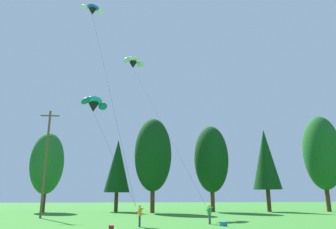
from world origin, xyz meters
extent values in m
cylinder|color=#472D19|center=(-17.58, 49.92, 1.55)|extent=(0.61, 0.61, 3.09)
ellipsoid|color=#236628|center=(-17.58, 49.92, 7.49)|extent=(5.13, 5.13, 9.68)
cylinder|color=#472D19|center=(-6.52, 49.88, 1.48)|extent=(0.59, 0.59, 2.96)
cone|color=#0F3D14|center=(-6.52, 49.88, 7.17)|extent=(4.10, 4.10, 8.43)
cylinder|color=#472D19|center=(-1.04, 46.06, 1.77)|extent=(0.65, 0.65, 3.54)
ellipsoid|color=#0F3D14|center=(-1.04, 46.06, 8.59)|extent=(5.62, 5.62, 11.09)
cylinder|color=#472D19|center=(8.51, 47.89, 1.70)|extent=(0.63, 0.63, 3.40)
ellipsoid|color=#0F3D14|center=(8.51, 47.89, 8.23)|extent=(5.46, 5.46, 10.63)
cylinder|color=#472D19|center=(17.46, 47.48, 1.71)|extent=(0.64, 0.64, 3.42)
cone|color=#0F3D14|center=(17.46, 47.48, 8.28)|extent=(4.49, 4.49, 9.72)
cylinder|color=#472D19|center=(26.88, 46.60, 1.93)|extent=(0.68, 0.68, 3.86)
ellipsoid|color=#19561E|center=(26.88, 46.60, 9.36)|extent=(5.96, 5.96, 12.09)
cylinder|color=brown|center=(-14.21, 36.38, 6.23)|extent=(0.26, 0.26, 12.45)
cube|color=brown|center=(-14.21, 36.38, 11.85)|extent=(2.20, 0.14, 0.14)
cylinder|color=navy|center=(-3.35, 24.79, 0.42)|extent=(0.15, 0.15, 0.84)
cylinder|color=navy|center=(-3.38, 24.99, 0.42)|extent=(0.15, 0.15, 0.84)
cube|color=orange|center=(-3.37, 24.89, 1.14)|extent=(0.30, 0.42, 0.60)
sphere|color=tan|center=(-3.37, 24.89, 1.58)|extent=(0.22, 0.22, 0.22)
cylinder|color=orange|center=(-3.32, 24.65, 1.30)|extent=(0.53, 0.17, 0.35)
cylinder|color=orange|center=(-3.41, 25.13, 1.30)|extent=(0.53, 0.17, 0.35)
cylinder|color=#4C4C51|center=(2.83, 26.78, 0.42)|extent=(0.18, 0.18, 0.84)
cylinder|color=#4C4C51|center=(2.94, 26.94, 0.42)|extent=(0.18, 0.18, 0.84)
cube|color=#2D8E47|center=(2.88, 26.86, 1.14)|extent=(0.41, 0.45, 0.60)
sphere|color=tan|center=(2.88, 26.86, 1.58)|extent=(0.22, 0.22, 0.22)
cylinder|color=#2D8E47|center=(2.75, 26.67, 1.30)|extent=(0.48, 0.37, 0.35)
cylinder|color=#2D8E47|center=(3.02, 27.06, 1.30)|extent=(0.48, 0.37, 0.35)
ellipsoid|color=teal|center=(-8.38, 31.44, 12.47)|extent=(2.29, 2.38, 1.10)
ellipsoid|color=#0F666B|center=(-7.57, 32.42, 12.11)|extent=(1.45, 1.39, 1.25)
ellipsoid|color=#0F666B|center=(-9.19, 30.47, 12.11)|extent=(1.42, 1.43, 1.25)
cone|color=black|center=(-8.47, 31.52, 11.69)|extent=(1.60, 1.60, 0.98)
cylinder|color=black|center=(-6.09, 28.17, 6.41)|extent=(4.77, 6.70, 9.59)
ellipsoid|color=white|center=(-4.39, 46.40, 24.18)|extent=(2.80, 2.67, 1.12)
ellipsoid|color=silver|center=(-3.24, 47.19, 23.79)|extent=(1.75, 1.80, 1.31)
ellipsoid|color=silver|center=(-5.54, 45.62, 23.79)|extent=(1.69, 1.75, 1.31)
cone|color=black|center=(-4.48, 46.54, 23.33)|extent=(1.74, 1.74, 1.07)
cylinder|color=black|center=(-0.94, 36.80, 12.21)|extent=(7.09, 19.49, 21.18)
ellipsoid|color=blue|center=(-9.65, 34.07, 25.61)|extent=(1.85, 1.48, 0.83)
ellipsoid|color=white|center=(-8.71, 34.47, 25.33)|extent=(1.04, 1.01, 0.96)
ellipsoid|color=white|center=(-10.58, 33.67, 25.33)|extent=(0.97, 1.02, 0.96)
cone|color=black|center=(-9.68, 34.14, 24.99)|extent=(1.20, 1.20, 0.78)
cylinder|color=black|center=(-6.70, 29.49, 13.11)|extent=(5.99, 9.33, 22.98)
cube|color=maroon|center=(-5.44, 22.03, 0.20)|extent=(0.37, 0.40, 0.40)
cube|color=#1E70B7|center=(3.60, 25.00, 0.17)|extent=(0.63, 0.57, 0.34)
camera|label=1|loc=(-4.01, -1.84, 2.45)|focal=33.56mm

